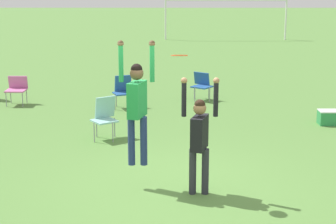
% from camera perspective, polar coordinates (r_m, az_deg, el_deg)
% --- Properties ---
extents(ground_plane, '(120.00, 120.00, 0.00)m').
position_cam_1_polar(ground_plane, '(9.77, 0.52, -7.68)').
color(ground_plane, '#56843D').
extents(person_jumping, '(0.62, 0.50, 2.13)m').
position_cam_1_polar(person_jumping, '(9.37, -3.17, 1.21)').
color(person_jumping, navy).
rests_on(person_jumping, ground_plane).
extents(person_defending, '(0.62, 0.50, 1.98)m').
position_cam_1_polar(person_defending, '(9.19, 3.21, -2.25)').
color(person_defending, '#2D2D38').
rests_on(person_defending, ground_plane).
extents(frisbee, '(0.27, 0.27, 0.06)m').
position_cam_1_polar(frisbee, '(8.89, 1.17, 5.76)').
color(frisbee, '#E04C23').
extents(camping_chair_0, '(0.61, 0.66, 0.89)m').
position_cam_1_polar(camping_chair_0, '(15.61, -4.62, 2.34)').
color(camping_chair_0, gray).
rests_on(camping_chair_0, ground_plane).
extents(camping_chair_1, '(0.54, 0.58, 0.80)m').
position_cam_1_polar(camping_chair_1, '(16.55, -15.11, 2.41)').
color(camping_chair_1, gray).
rests_on(camping_chair_1, ground_plane).
extents(camping_chair_2, '(0.67, 0.74, 0.94)m').
position_cam_1_polar(camping_chair_2, '(12.61, -6.45, -0.28)').
color(camping_chair_2, gray).
rests_on(camping_chair_2, ground_plane).
extents(camping_chair_3, '(0.71, 0.78, 0.80)m').
position_cam_1_polar(camping_chair_3, '(16.59, 3.46, 2.88)').
color(camping_chair_3, gray).
rests_on(camping_chair_3, ground_plane).
extents(cooler_box, '(0.47, 0.40, 0.35)m').
position_cam_1_polar(cooler_box, '(14.37, 15.95, -0.53)').
color(cooler_box, '#2D8C4C').
rests_on(cooler_box, ground_plane).
extents(soccer_goal, '(7.10, 0.10, 2.35)m').
position_cam_1_polar(soccer_goal, '(33.17, 5.91, 10.49)').
color(soccer_goal, white).
rests_on(soccer_goal, ground_plane).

